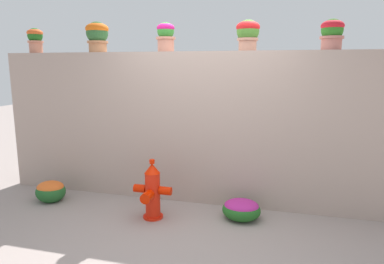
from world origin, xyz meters
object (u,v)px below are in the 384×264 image
at_px(potted_plant_0, 35,38).
at_px(potted_plant_4, 332,32).
at_px(potted_plant_2, 166,35).
at_px(fire_hydrant, 152,192).
at_px(flower_bush_left, 51,190).
at_px(potted_plant_3, 248,33).
at_px(potted_plant_1, 97,34).
at_px(flower_bush_right, 241,209).

height_order(potted_plant_0, potted_plant_4, same).
distance_m(potted_plant_2, potted_plant_4, 2.13).
bearing_deg(fire_hydrant, flower_bush_left, 174.42).
distance_m(potted_plant_0, fire_hydrant, 3.02).
relative_size(potted_plant_3, flower_bush_left, 0.93).
xyz_separation_m(potted_plant_2, potted_plant_3, (1.12, -0.02, 0.00)).
height_order(potted_plant_2, potted_plant_3, potted_plant_2).
bearing_deg(potted_plant_3, potted_plant_1, -179.91).
xyz_separation_m(potted_plant_0, fire_hydrant, (2.16, -0.80, -1.96)).
bearing_deg(potted_plant_1, fire_hydrant, -35.07).
xyz_separation_m(potted_plant_2, flower_bush_right, (1.15, -0.53, -2.17)).
height_order(potted_plant_0, fire_hydrant, potted_plant_0).
bearing_deg(potted_plant_1, potted_plant_2, 1.31).
relative_size(potted_plant_2, potted_plant_4, 1.06).
bearing_deg(potted_plant_0, potted_plant_4, 0.10).
height_order(potted_plant_3, fire_hydrant, potted_plant_3).
xyz_separation_m(potted_plant_4, flower_bush_right, (-0.97, -0.54, -2.16)).
distance_m(potted_plant_2, flower_bush_right, 2.51).
bearing_deg(potted_plant_1, potted_plant_0, 178.65).
height_order(potted_plant_2, potted_plant_4, potted_plant_2).
relative_size(potted_plant_2, potted_plant_3, 1.01).
relative_size(potted_plant_2, flower_bush_left, 0.94).
bearing_deg(potted_plant_2, fire_hydrant, -84.87).
bearing_deg(fire_hydrant, flower_bush_right, 13.68).
relative_size(fire_hydrant, flower_bush_left, 1.80).
xyz_separation_m(potted_plant_1, flower_bush_right, (2.18, -0.51, -2.20)).
bearing_deg(potted_plant_3, fire_hydrant, -143.42).
bearing_deg(potted_plant_4, potted_plant_3, -178.36).
relative_size(potted_plant_0, potted_plant_4, 1.00).
height_order(potted_plant_3, potted_plant_4, potted_plant_3).
xyz_separation_m(potted_plant_1, potted_plant_2, (1.03, 0.02, -0.03)).
distance_m(potted_plant_3, flower_bush_left, 3.47).
bearing_deg(fire_hydrant, potted_plant_0, 159.79).
bearing_deg(potted_plant_3, flower_bush_right, -85.63).
height_order(potted_plant_0, flower_bush_right, potted_plant_0).
relative_size(potted_plant_1, flower_bush_right, 0.90).
bearing_deg(potted_plant_3, potted_plant_4, 1.64).
xyz_separation_m(potted_plant_3, flower_bush_left, (-2.65, -0.62, -2.15)).
xyz_separation_m(potted_plant_1, potted_plant_4, (3.15, 0.03, -0.04)).
relative_size(potted_plant_3, flower_bush_right, 0.82).
distance_m(potted_plant_1, potted_plant_4, 3.15).
height_order(potted_plant_2, flower_bush_left, potted_plant_2).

